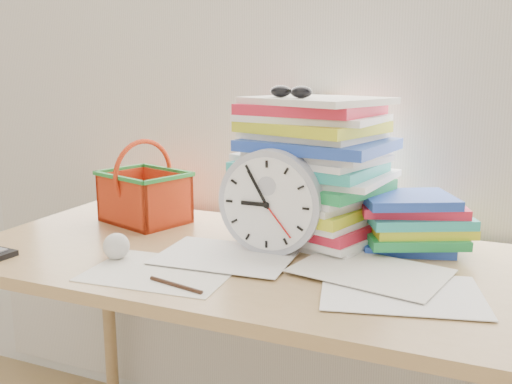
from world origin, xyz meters
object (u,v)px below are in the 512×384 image
at_px(paper_stack, 315,170).
at_px(book_stack, 413,222).
at_px(desk, 240,282).
at_px(basket, 144,182).
at_px(clock, 271,202).

height_order(paper_stack, book_stack, paper_stack).
bearing_deg(desk, basket, 156.79).
xyz_separation_m(clock, book_stack, (0.32, 0.17, -0.06)).
bearing_deg(basket, desk, -4.66).
relative_size(clock, book_stack, 0.95).
relative_size(paper_stack, clock, 1.45).
bearing_deg(paper_stack, desk, -123.50).
bearing_deg(clock, desk, -152.42).
distance_m(desk, basket, 0.46).
xyz_separation_m(desk, paper_stack, (0.13, 0.19, 0.26)).
height_order(clock, basket, clock).
bearing_deg(book_stack, paper_stack, -177.71).
distance_m(paper_stack, clock, 0.18).
bearing_deg(clock, book_stack, 28.06).
relative_size(desk, clock, 5.39).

